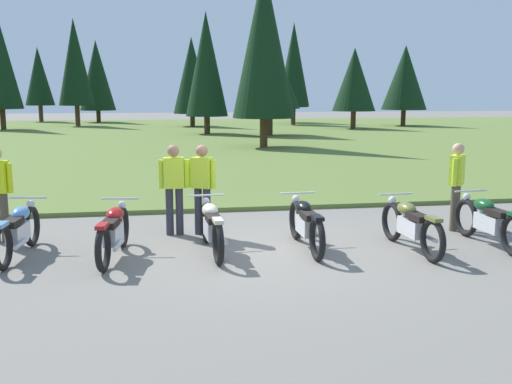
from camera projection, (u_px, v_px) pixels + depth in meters
The scene contains 12 objects.
ground_plane at pixel (262, 251), 9.73m from camera, with size 140.00×140.00×0.00m, color slate.
grass_moorland at pixel (187, 137), 34.36m from camera, with size 80.00×44.00×0.10m, color #5B7033.
forest_treeline at pixel (164, 70), 40.67m from camera, with size 38.22×29.98×8.34m.
motorcycle_sky_blue at pixel (18, 230), 9.32m from camera, with size 0.62×2.10×0.88m.
motorcycle_red at pixel (114, 232), 9.25m from camera, with size 0.62×2.09×0.88m.
motorcycle_cream at pixel (212, 227), 9.59m from camera, with size 0.62×2.10×0.88m.
motorcycle_black at pixel (306, 223), 9.82m from camera, with size 0.62×2.10×0.88m.
motorcycle_olive at pixel (411, 225), 9.71m from camera, with size 0.62×2.10×0.88m.
motorcycle_british_green at pixel (489, 221), 10.03m from camera, with size 0.62×2.10×0.88m.
rider_checking_bike at pixel (174, 184), 10.71m from camera, with size 0.55×0.22×1.67m.
rider_near_row_end at pixel (202, 184), 10.73m from camera, with size 0.48×0.38×1.67m.
rider_in_hivis_vest at pixel (457, 181), 11.10m from camera, with size 0.40×0.45×1.67m.
Camera 1 is at (-1.64, -9.29, 2.60)m, focal length 41.14 mm.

